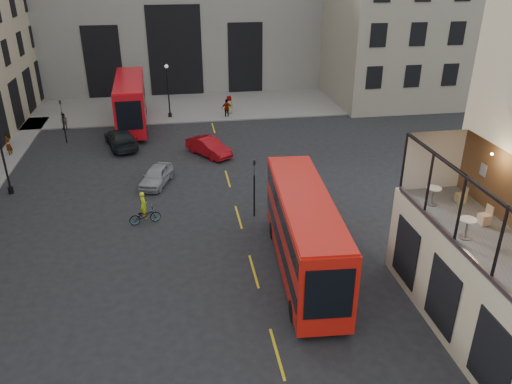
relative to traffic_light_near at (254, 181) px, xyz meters
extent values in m
plane|color=black|center=(1.00, -12.00, -2.42)|extent=(140.00, 140.00, 0.00)
cube|color=black|center=(5.98, -12.00, -0.42)|extent=(0.08, 9.20, 3.00)
cube|color=beige|center=(7.50, -7.00, 3.62)|extent=(3.00, 0.04, 2.90)
cube|color=black|center=(7.50, -12.00, 5.08)|extent=(3.00, 10.00, 0.04)
cube|color=slate|center=(6.00, -12.00, 2.28)|extent=(0.12, 10.00, 0.18)
cube|color=black|center=(6.00, -12.00, 5.03)|extent=(0.12, 10.00, 0.10)
cube|color=beige|center=(8.92, -8.80, 3.78)|extent=(0.04, 0.45, 0.55)
cylinder|color=#FFD899|center=(8.30, -10.00, 5.03)|extent=(0.12, 0.12, 0.05)
cube|color=tan|center=(7.50, -12.00, -0.17)|extent=(3.00, 11.00, 4.50)
cube|color=slate|center=(7.50, -12.00, 2.12)|extent=(3.00, 10.00, 0.10)
cube|color=gray|center=(-4.00, 36.00, 6.58)|extent=(34.00, 10.00, 18.00)
cube|color=black|center=(-4.00, 30.96, 2.58)|extent=(6.00, 0.12, 10.00)
cube|color=black|center=(-12.00, 30.96, 1.58)|extent=(4.00, 0.12, 8.00)
cube|color=black|center=(4.00, 30.96, 1.58)|extent=(4.00, 0.12, 8.00)
cube|color=gray|center=(21.00, 28.00, 7.58)|extent=(16.00, 18.00, 20.00)
cube|color=slate|center=(-5.00, 26.00, -2.36)|extent=(40.00, 12.00, 0.12)
cylinder|color=black|center=(0.00, 0.00, -1.02)|extent=(0.10, 0.10, 2.80)
imported|color=black|center=(0.00, 0.00, 0.88)|extent=(0.16, 0.20, 1.00)
cylinder|color=black|center=(-14.00, 16.00, -1.02)|extent=(0.10, 0.10, 2.80)
imported|color=black|center=(-14.00, 16.00, 0.88)|extent=(0.16, 0.20, 1.00)
cylinder|color=black|center=(-16.00, 6.00, 0.08)|extent=(0.14, 0.14, 5.00)
cylinder|color=black|center=(-16.00, 6.00, -2.17)|extent=(0.36, 0.36, 0.50)
cylinder|color=black|center=(-5.00, 22.00, 0.08)|extent=(0.14, 0.14, 5.00)
cylinder|color=black|center=(-5.00, 22.00, -2.17)|extent=(0.36, 0.36, 0.50)
sphere|color=silver|center=(-5.00, 22.00, 2.73)|extent=(0.36, 0.36, 0.36)
cube|color=red|center=(1.50, -6.36, -0.12)|extent=(3.20, 10.95, 3.83)
cube|color=black|center=(1.50, -6.36, -0.66)|extent=(3.20, 10.37, 0.79)
cube|color=black|center=(1.50, -6.36, 1.06)|extent=(3.20, 10.37, 0.79)
cube|color=red|center=(1.50, -6.36, 1.83)|extent=(3.08, 10.73, 0.12)
cylinder|color=black|center=(0.63, -2.83, -1.93)|extent=(0.34, 1.00, 0.98)
cylinder|color=black|center=(2.84, -2.98, -1.93)|extent=(0.34, 1.00, 0.98)
cylinder|color=black|center=(0.13, -10.06, -1.93)|extent=(0.34, 1.00, 0.98)
cylinder|color=black|center=(2.35, -10.21, -1.93)|extent=(0.34, 1.00, 0.98)
cube|color=red|center=(-8.53, 20.01, -0.01)|extent=(3.04, 11.41, 4.01)
cube|color=black|center=(-8.53, 20.01, -0.57)|extent=(3.05, 10.80, 0.82)
cube|color=black|center=(-8.53, 20.01, 1.23)|extent=(3.05, 10.80, 0.82)
cube|color=red|center=(-8.53, 20.01, 2.03)|extent=(2.92, 11.18, 0.12)
cylinder|color=black|center=(-9.84, 23.58, -1.91)|extent=(0.33, 1.04, 1.03)
cylinder|color=black|center=(-7.51, 23.68, -1.91)|extent=(0.33, 1.04, 1.03)
cylinder|color=black|center=(-9.53, 16.01, -1.91)|extent=(0.33, 1.04, 1.03)
cylinder|color=black|center=(-7.20, 16.10, -1.91)|extent=(0.33, 1.04, 1.03)
imported|color=gray|center=(-6.11, 5.88, -1.76)|extent=(2.75, 4.21, 1.33)
imported|color=maroon|center=(-1.97, 11.02, -1.71)|extent=(3.72, 4.46, 1.44)
imported|color=black|center=(-9.19, 14.19, -1.65)|extent=(3.48, 5.70, 1.54)
imported|color=gray|center=(-6.72, 0.20, -1.93)|extent=(2.00, 1.07, 1.00)
imported|color=#D2ED19|center=(-6.80, 0.94, -1.55)|extent=(0.63, 0.75, 1.75)
imported|color=gray|center=(-14.74, 19.75, -1.63)|extent=(0.88, 0.75, 1.58)
imported|color=gray|center=(-8.12, 26.72, -1.50)|extent=(1.38, 1.24, 1.86)
imported|color=gray|center=(0.66, 21.19, -1.49)|extent=(1.11, 0.48, 1.87)
imported|color=gray|center=(1.04, 22.41, -1.47)|extent=(1.11, 1.06, 1.91)
imported|color=gray|center=(-18.00, 13.50, -1.46)|extent=(0.57, 0.77, 1.92)
cylinder|color=white|center=(6.67, -11.66, 3.00)|extent=(0.68, 0.68, 0.05)
cylinder|color=slate|center=(6.67, -11.66, 2.59)|extent=(0.09, 0.09, 0.79)
cylinder|color=slate|center=(6.67, -11.66, 2.19)|extent=(0.50, 0.50, 0.03)
cylinder|color=white|center=(6.77, -8.67, 2.98)|extent=(0.66, 0.66, 0.04)
cylinder|color=slate|center=(6.77, -8.67, 2.59)|extent=(0.09, 0.09, 0.78)
cylinder|color=slate|center=(6.77, -8.67, 2.19)|extent=(0.49, 0.49, 0.03)
cube|color=tan|center=(8.05, -10.74, 2.40)|extent=(0.46, 0.46, 0.44)
cube|color=tan|center=(8.23, -10.72, 2.81)|extent=(0.08, 0.41, 0.39)
cube|color=tan|center=(8.15, -8.68, 2.38)|extent=(0.40, 0.40, 0.42)
cube|color=tan|center=(8.33, -8.68, 2.78)|extent=(0.05, 0.39, 0.37)
camera|label=1|loc=(-4.42, -27.32, 12.43)|focal=35.00mm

